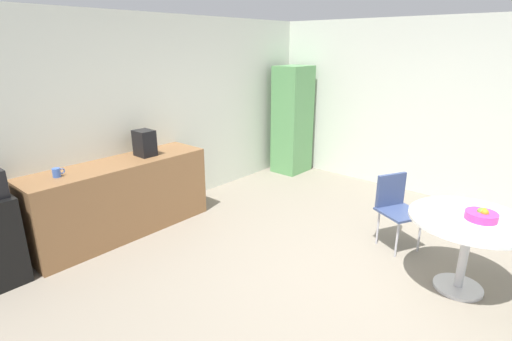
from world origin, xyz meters
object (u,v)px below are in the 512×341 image
(round_table, at_px, (468,233))
(chair_navy, at_px, (395,202))
(locker_cabinet, at_px, (292,120))
(mug_white, at_px, (57,173))
(coffee_maker, at_px, (145,143))
(fruit_bowl, at_px, (482,215))

(round_table, relative_size, chair_navy, 1.26)
(locker_cabinet, height_order, chair_navy, locker_cabinet)
(locker_cabinet, distance_m, mug_white, 4.03)
(chair_navy, bearing_deg, round_table, -116.86)
(chair_navy, height_order, coffee_maker, coffee_maker)
(mug_white, bearing_deg, chair_navy, -45.48)
(round_table, distance_m, mug_white, 4.07)
(round_table, bearing_deg, chair_navy, 63.14)
(fruit_bowl, distance_m, coffee_maker, 3.70)
(locker_cabinet, xyz_separation_m, mug_white, (-4.03, 0.10, 0.01))
(round_table, relative_size, coffee_maker, 3.28)
(mug_white, relative_size, coffee_maker, 0.40)
(round_table, bearing_deg, mug_white, 121.80)
(round_table, height_order, mug_white, mug_white)
(round_table, distance_m, chair_navy, 0.95)
(fruit_bowl, bearing_deg, locker_cabinet, 61.41)
(chair_navy, bearing_deg, mug_white, 134.52)
(fruit_bowl, bearing_deg, round_table, 107.38)
(locker_cabinet, distance_m, chair_navy, 2.94)
(chair_navy, height_order, mug_white, mug_white)
(mug_white, bearing_deg, locker_cabinet, -1.37)
(locker_cabinet, xyz_separation_m, coffee_maker, (-2.95, 0.10, 0.13))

